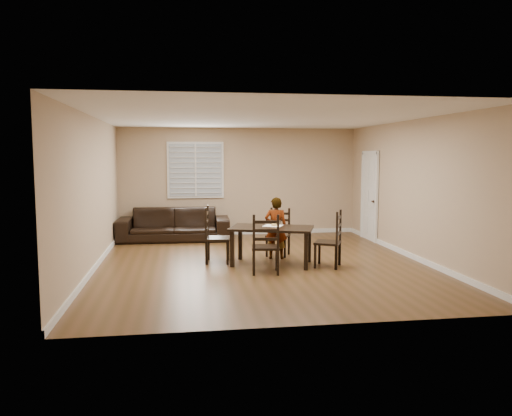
# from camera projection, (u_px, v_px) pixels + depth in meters

# --- Properties ---
(ground) EXTENTS (7.00, 7.00, 0.00)m
(ground) POSITION_uv_depth(u_px,v_px,m) (261.00, 263.00, 9.35)
(ground) COLOR brown
(ground) RESTS_ON ground
(room) EXTENTS (6.04, 7.04, 2.72)m
(room) POSITION_uv_depth(u_px,v_px,m) (262.00, 166.00, 9.34)
(room) COLOR tan
(room) RESTS_ON ground
(dining_table) EXTENTS (1.69, 1.28, 0.70)m
(dining_table) POSITION_uv_depth(u_px,v_px,m) (272.00, 232.00, 9.18)
(dining_table) COLOR black
(dining_table) RESTS_ON ground
(chair_near) EXTENTS (0.56, 0.54, 0.95)m
(chair_near) POSITION_uv_depth(u_px,v_px,m) (279.00, 234.00, 10.13)
(chair_near) COLOR black
(chair_near) RESTS_ON ground
(chair_far) EXTENTS (0.52, 0.49, 1.03)m
(chair_far) POSITION_uv_depth(u_px,v_px,m) (266.00, 247.00, 8.40)
(chair_far) COLOR black
(chair_far) RESTS_ON ground
(chair_left) EXTENTS (0.51, 0.53, 1.06)m
(chair_left) POSITION_uv_depth(u_px,v_px,m) (211.00, 237.00, 9.38)
(chair_left) COLOR black
(chair_left) RESTS_ON ground
(chair_right) EXTENTS (0.59, 0.61, 1.03)m
(chair_right) POSITION_uv_depth(u_px,v_px,m) (335.00, 242.00, 8.97)
(chair_right) COLOR black
(chair_right) RESTS_ON ground
(child) EXTENTS (0.50, 0.39, 1.21)m
(child) POSITION_uv_depth(u_px,v_px,m) (276.00, 228.00, 9.71)
(child) COLOR gray
(child) RESTS_ON ground
(napkin) EXTENTS (0.44, 0.44, 0.00)m
(napkin) POSITION_uv_depth(u_px,v_px,m) (273.00, 226.00, 9.33)
(napkin) COLOR white
(napkin) RESTS_ON dining_table
(donut) EXTENTS (0.11, 0.11, 0.04)m
(donut) POSITION_uv_depth(u_px,v_px,m) (274.00, 224.00, 9.33)
(donut) COLOR gold
(donut) RESTS_ON napkin
(sofa) EXTENTS (2.64, 1.12, 0.76)m
(sofa) POSITION_uv_depth(u_px,v_px,m) (174.00, 224.00, 11.85)
(sofa) COLOR black
(sofa) RESTS_ON ground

